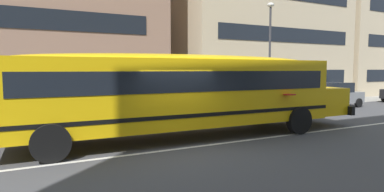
# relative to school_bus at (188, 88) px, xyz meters

# --- Properties ---
(ground_plane) EXTENTS (400.00, 400.00, 0.00)m
(ground_plane) POSITION_rel_school_bus_xyz_m (-0.99, -1.44, -1.81)
(ground_plane) COLOR #424244
(sidewalk_far) EXTENTS (120.00, 3.00, 0.01)m
(sidewalk_far) POSITION_rel_school_bus_xyz_m (-0.99, 6.58, -1.81)
(sidewalk_far) COLOR gray
(sidewalk_far) RESTS_ON ground_plane
(lane_centreline) EXTENTS (110.00, 0.16, 0.01)m
(lane_centreline) POSITION_rel_school_bus_xyz_m (-0.99, -1.44, -1.81)
(lane_centreline) COLOR silver
(lane_centreline) RESTS_ON ground_plane
(school_bus) EXTENTS (13.71, 3.46, 3.05)m
(school_bus) POSITION_rel_school_bus_xyz_m (0.00, 0.00, 0.00)
(school_bus) COLOR yellow
(school_bus) RESTS_ON ground_plane
(parked_car_grey_beside_sign) EXTENTS (3.94, 1.96, 1.64)m
(parked_car_grey_beside_sign) POSITION_rel_school_bus_xyz_m (12.81, 3.97, -0.97)
(parked_car_grey_beside_sign) COLOR gray
(parked_car_grey_beside_sign) RESTS_ON ground_plane
(street_lamp) EXTENTS (0.44, 0.44, 6.80)m
(street_lamp) POSITION_rel_school_bus_xyz_m (8.90, 5.88, 2.50)
(street_lamp) COLOR #38383D
(street_lamp) RESTS_ON ground_plane
(apartment_block_far_centre) EXTENTS (15.21, 9.27, 13.30)m
(apartment_block_far_centre) POSITION_rel_school_bus_xyz_m (12.68, 12.69, 4.84)
(apartment_block_far_centre) COLOR #C6B28E
(apartment_block_far_centre) RESTS_ON ground_plane
(apartment_block_far_right) EXTENTS (15.27, 10.92, 13.30)m
(apartment_block_far_right) POSITION_rel_school_bus_xyz_m (28.61, 13.51, 4.84)
(apartment_block_far_right) COLOR #C6B28E
(apartment_block_far_right) RESTS_ON ground_plane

